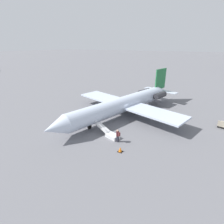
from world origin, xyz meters
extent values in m
plane|color=slate|center=(0.00, 0.00, 0.00)|extent=(600.00, 600.00, 0.00)
cylinder|color=silver|center=(0.00, 0.00, 2.08)|extent=(22.19, 8.48, 2.69)
cone|color=silver|center=(12.16, -3.34, 2.08)|extent=(3.55, 3.32, 2.63)
cone|color=silver|center=(-12.42, 3.41, 2.08)|extent=(4.07, 3.47, 2.63)
cube|color=#1E6B38|center=(-11.75, 3.22, 4.91)|extent=(3.69, 1.20, 4.30)
cube|color=silver|center=(-12.11, 3.32, 2.35)|extent=(3.55, 7.69, 0.13)
cube|color=silver|center=(0.52, 6.10, 1.88)|extent=(6.62, 10.16, 0.27)
cube|color=silver|center=(-2.67, -5.51, 1.88)|extent=(6.62, 10.16, 0.27)
cylinder|color=#2D2D33|center=(-8.37, 4.26, 2.29)|extent=(3.43, 2.02, 1.21)
cylinder|color=#2D2D33|center=(-9.37, 0.61, 2.29)|extent=(3.43, 2.02, 1.21)
cylinder|color=black|center=(6.98, -1.91, 0.33)|extent=(0.69, 0.34, 0.67)
cylinder|color=#2D2D33|center=(6.98, -1.91, 0.77)|extent=(0.12, 0.12, 0.21)
cylinder|color=black|center=(-1.83, 1.76, 0.33)|extent=(0.69, 0.34, 0.67)
cylinder|color=#2D2D33|center=(-1.83, 1.76, 0.77)|extent=(0.12, 0.12, 0.21)
cylinder|color=black|center=(-2.47, -0.58, 0.33)|extent=(0.69, 0.34, 0.67)
cylinder|color=#2D2D33|center=(-2.47, -0.58, 0.77)|extent=(0.12, 0.12, 0.21)
cube|color=silver|center=(7.58, 2.37, 0.25)|extent=(1.54, 2.03, 0.50)
cube|color=silver|center=(7.05, 0.45, 0.85)|extent=(1.46, 2.40, 0.82)
cube|color=silver|center=(7.48, 0.33, 1.35)|extent=(0.64, 2.16, 0.77)
cube|color=#23232D|center=(8.18, 3.45, 0.42)|extent=(0.27, 0.32, 0.85)
cylinder|color=#4C1E23|center=(8.18, 3.45, 1.18)|extent=(0.36, 0.36, 0.65)
sphere|color=tan|center=(8.18, 3.45, 1.62)|extent=(0.24, 0.24, 0.24)
cube|color=#592323|center=(8.25, 3.71, 1.21)|extent=(0.32, 0.25, 0.44)
cube|color=#9E937F|center=(-3.75, 15.44, 0.44)|extent=(2.40, 1.61, 0.16)
cube|color=#9E937F|center=(-2.73, 15.18, 0.87)|extent=(0.35, 1.09, 0.70)
cylinder|color=black|center=(-3.11, 14.82, 0.18)|extent=(0.38, 0.21, 0.36)
cylinder|color=black|center=(-4.60, 15.20, 0.18)|extent=(0.38, 0.21, 0.36)
cube|color=black|center=(10.00, 4.79, 0.01)|extent=(0.57, 0.57, 0.03)
cone|color=orange|center=(10.00, 4.79, 0.31)|extent=(0.44, 0.44, 0.62)
camera|label=1|loc=(25.70, 12.61, 11.90)|focal=28.00mm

